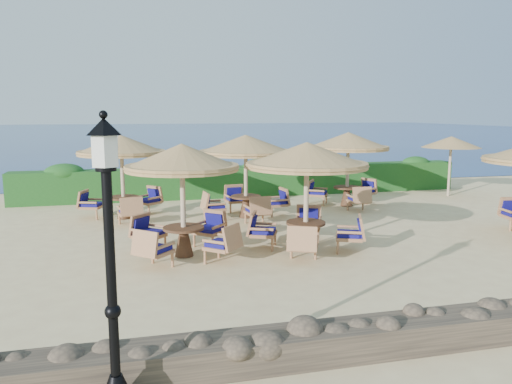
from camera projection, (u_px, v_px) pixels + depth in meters
name	position (u px, v px, depth m)	size (l,w,h in m)	color
ground	(310.00, 239.00, 13.32)	(120.00, 120.00, 0.00)	beige
sea	(161.00, 133.00, 80.40)	(160.00, 160.00, 0.00)	navy
hedge	(249.00, 181.00, 20.13)	(18.00, 0.90, 1.20)	#164417
stone_wall	(455.00, 328.00, 7.35)	(15.00, 0.65, 0.44)	brown
lamp_post	(111.00, 281.00, 5.42)	(0.44, 0.44, 3.31)	black
extra_parasol	(451.00, 142.00, 19.81)	(2.30, 2.30, 2.41)	tan
cafe_set_0	(182.00, 181.00, 11.48)	(2.65, 2.65, 2.65)	tan
cafe_set_1	(307.00, 175.00, 12.01)	(2.97, 2.97, 2.65)	tan
cafe_set_3	(122.00, 159.00, 15.61)	(2.81, 2.81, 2.65)	tan
cafe_set_4	(246.00, 160.00, 15.77)	(3.00, 3.00, 2.65)	tan
cafe_set_5	(348.00, 153.00, 17.70)	(2.89, 2.89, 2.65)	tan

